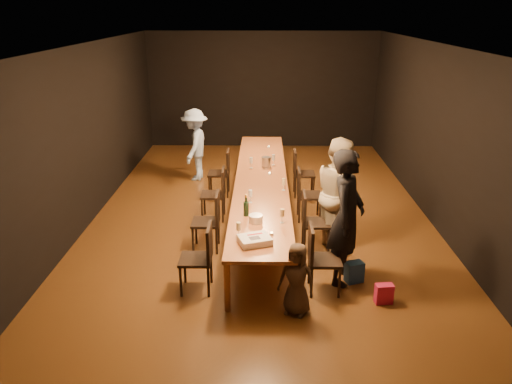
{
  "coord_description": "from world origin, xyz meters",
  "views": [
    {
      "loc": [
        0.03,
        -8.22,
        3.58
      ],
      "look_at": [
        -0.07,
        -1.32,
        1.0
      ],
      "focal_mm": 35.0,
      "sensor_mm": 36.0,
      "label": 1
    }
  ],
  "objects_px": {
    "chair_right_1": "(316,222)",
    "woman_tan": "(339,193)",
    "plate_stack": "(256,219)",
    "chair_left_1": "(206,222)",
    "ice_bucket": "(266,162)",
    "woman_birthday": "(347,218)",
    "birthday_cake": "(255,240)",
    "man_blue": "(195,145)",
    "chair_right_3": "(304,173)",
    "chair_right_2": "(309,195)",
    "chair_right_0": "(325,259)",
    "table": "(261,182)",
    "chair_left_2": "(213,194)",
    "chair_left_3": "(219,173)",
    "child": "(297,279)",
    "champagne_bottle": "(246,205)",
    "chair_left_0": "(196,258)"
  },
  "relations": [
    {
      "from": "chair_right_0",
      "to": "woman_birthday",
      "type": "bearing_deg",
      "value": 133.56
    },
    {
      "from": "woman_tan",
      "to": "man_blue",
      "type": "height_order",
      "value": "woman_tan"
    },
    {
      "from": "chair_left_2",
      "to": "champagne_bottle",
      "type": "bearing_deg",
      "value": -158.43
    },
    {
      "from": "chair_left_0",
      "to": "man_blue",
      "type": "distance_m",
      "value": 4.62
    },
    {
      "from": "chair_right_3",
      "to": "chair_left_3",
      "type": "xyz_separation_m",
      "value": [
        -1.7,
        0.0,
        0.0
      ]
    },
    {
      "from": "table",
      "to": "plate_stack",
      "type": "relative_size",
      "value": 30.74
    },
    {
      "from": "chair_left_1",
      "to": "ice_bucket",
      "type": "distance_m",
      "value": 2.15
    },
    {
      "from": "chair_right_1",
      "to": "ice_bucket",
      "type": "height_order",
      "value": "ice_bucket"
    },
    {
      "from": "chair_right_1",
      "to": "woman_tan",
      "type": "relative_size",
      "value": 0.53
    },
    {
      "from": "table",
      "to": "ice_bucket",
      "type": "relative_size",
      "value": 30.96
    },
    {
      "from": "chair_right_1",
      "to": "woman_tan",
      "type": "bearing_deg",
      "value": 114.22
    },
    {
      "from": "woman_birthday",
      "to": "plate_stack",
      "type": "bearing_deg",
      "value": 100.68
    },
    {
      "from": "man_blue",
      "to": "ice_bucket",
      "type": "height_order",
      "value": "man_blue"
    },
    {
      "from": "chair_left_2",
      "to": "ice_bucket",
      "type": "xyz_separation_m",
      "value": [
        0.94,
        0.7,
        0.38
      ]
    },
    {
      "from": "woman_birthday",
      "to": "table",
      "type": "bearing_deg",
      "value": 51.12
    },
    {
      "from": "table",
      "to": "chair_left_0",
      "type": "bearing_deg",
      "value": -109.5
    },
    {
      "from": "man_blue",
      "to": "chair_right_3",
      "type": "bearing_deg",
      "value": 73.54
    },
    {
      "from": "chair_right_2",
      "to": "chair_left_2",
      "type": "relative_size",
      "value": 1.0
    },
    {
      "from": "chair_right_1",
      "to": "plate_stack",
      "type": "bearing_deg",
      "value": -54.24
    },
    {
      "from": "chair_right_0",
      "to": "woman_birthday",
      "type": "distance_m",
      "value": 0.63
    },
    {
      "from": "table",
      "to": "chair_left_0",
      "type": "distance_m",
      "value": 2.56
    },
    {
      "from": "chair_right_0",
      "to": "chair_left_3",
      "type": "bearing_deg",
      "value": -154.72
    },
    {
      "from": "chair_left_1",
      "to": "child",
      "type": "relative_size",
      "value": 0.99
    },
    {
      "from": "chair_right_1",
      "to": "chair_right_2",
      "type": "height_order",
      "value": "same"
    },
    {
      "from": "chair_left_0",
      "to": "chair_left_1",
      "type": "height_order",
      "value": "same"
    },
    {
      "from": "plate_stack",
      "to": "chair_right_3",
      "type": "bearing_deg",
      "value": 73.35
    },
    {
      "from": "chair_right_0",
      "to": "plate_stack",
      "type": "distance_m",
      "value": 1.12
    },
    {
      "from": "woman_tan",
      "to": "chair_left_0",
      "type": "bearing_deg",
      "value": 113.09
    },
    {
      "from": "table",
      "to": "chair_right_2",
      "type": "bearing_deg",
      "value": 0.0
    },
    {
      "from": "champagne_bottle",
      "to": "woman_birthday",
      "type": "bearing_deg",
      "value": -19.68
    },
    {
      "from": "man_blue",
      "to": "chair_left_1",
      "type": "bearing_deg",
      "value": 16.53
    },
    {
      "from": "woman_birthday",
      "to": "birthday_cake",
      "type": "relative_size",
      "value": 3.97
    },
    {
      "from": "woman_birthday",
      "to": "champagne_bottle",
      "type": "xyz_separation_m",
      "value": [
        -1.36,
        0.48,
        -0.03
      ]
    },
    {
      "from": "chair_right_2",
      "to": "chair_right_0",
      "type": "bearing_deg",
      "value": -0.0
    },
    {
      "from": "chair_right_1",
      "to": "man_blue",
      "type": "distance_m",
      "value": 4.09
    },
    {
      "from": "chair_right_0",
      "to": "chair_left_2",
      "type": "relative_size",
      "value": 1.0
    },
    {
      "from": "woman_tan",
      "to": "ice_bucket",
      "type": "bearing_deg",
      "value": 21.99
    },
    {
      "from": "child",
      "to": "woman_birthday",
      "type": "bearing_deg",
      "value": 71.17
    },
    {
      "from": "chair_left_3",
      "to": "woman_birthday",
      "type": "relative_size",
      "value": 0.5
    },
    {
      "from": "chair_left_3",
      "to": "child",
      "type": "relative_size",
      "value": 0.99
    },
    {
      "from": "woman_birthday",
      "to": "man_blue",
      "type": "relative_size",
      "value": 1.21
    },
    {
      "from": "table",
      "to": "chair_right_2",
      "type": "distance_m",
      "value": 0.88
    },
    {
      "from": "chair_right_1",
      "to": "birthday_cake",
      "type": "distance_m",
      "value": 1.64
    },
    {
      "from": "woman_birthday",
      "to": "chair_right_2",
      "type": "bearing_deg",
      "value": 30.65
    },
    {
      "from": "man_blue",
      "to": "child",
      "type": "distance_m",
      "value": 5.44
    },
    {
      "from": "chair_right_1",
      "to": "chair_right_3",
      "type": "relative_size",
      "value": 1.0
    },
    {
      "from": "plate_stack",
      "to": "chair_right_1",
      "type": "bearing_deg",
      "value": 35.76
    },
    {
      "from": "plate_stack",
      "to": "champagne_bottle",
      "type": "xyz_separation_m",
      "value": [
        -0.14,
        0.23,
        0.11
      ]
    },
    {
      "from": "chair_left_2",
      "to": "child",
      "type": "bearing_deg",
      "value": -155.99
    },
    {
      "from": "child",
      "to": "birthday_cake",
      "type": "relative_size",
      "value": 1.98
    }
  ]
}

